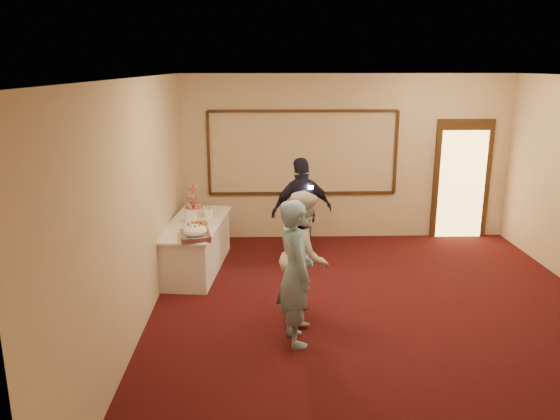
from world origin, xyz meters
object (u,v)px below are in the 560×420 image
object	(u,v)px
cupcake_stand	(193,198)
woman	(304,255)
buffet_table	(196,246)
plate_stack_a	(191,217)
plate_stack_b	(208,213)
man	(295,273)
guest	(302,211)
tart	(200,224)
pavlova_tray	(195,232)

from	to	relation	value
cupcake_stand	woman	size ratio (longest dim) A/B	0.28
buffet_table	plate_stack_a	distance (m)	0.47
plate_stack_b	man	xyz separation A→B (m)	(1.25, -2.69, 0.01)
cupcake_stand	plate_stack_a	bearing A→B (deg)	-85.63
guest	woman	bearing A→B (deg)	69.76
buffet_table	guest	world-z (taller)	guest
plate_stack_a	plate_stack_b	world-z (taller)	plate_stack_a
tart	plate_stack_a	bearing A→B (deg)	128.94
guest	pavlova_tray	bearing A→B (deg)	16.89
buffet_table	tart	distance (m)	0.47
plate_stack_b	guest	size ratio (longest dim) A/B	0.10
cupcake_stand	tart	bearing A→B (deg)	-78.11
plate_stack_b	man	size ratio (longest dim) A/B	0.10
pavlova_tray	plate_stack_a	xyz separation A→B (m)	(-0.16, 0.81, -0.00)
plate_stack_a	tart	xyz separation A→B (m)	(0.17, -0.21, -0.06)
woman	plate_stack_b	bearing A→B (deg)	39.93
buffet_table	plate_stack_b	distance (m)	0.57
tart	guest	bearing A→B (deg)	15.98
pavlova_tray	plate_stack_b	size ratio (longest dim) A/B	3.41
tart	man	world-z (taller)	man
cupcake_stand	man	xyz separation A→B (m)	(1.56, -3.31, -0.08)
plate_stack_a	pavlova_tray	bearing A→B (deg)	-78.67
plate_stack_a	plate_stack_b	distance (m)	0.38
pavlova_tray	plate_stack_b	world-z (taller)	pavlova_tray
plate_stack_a	woman	bearing A→B (deg)	-46.56
buffet_table	cupcake_stand	xyz separation A→B (m)	(-0.13, 0.92, 0.55)
man	buffet_table	bearing A→B (deg)	17.90
plate_stack_b	tart	distance (m)	0.51
buffet_table	woman	distance (m)	2.37
woman	guest	size ratio (longest dim) A/B	0.95
buffet_table	guest	size ratio (longest dim) A/B	1.26
plate_stack_b	man	world-z (taller)	man
plate_stack_a	man	bearing A→B (deg)	-58.13
man	guest	distance (m)	2.65
pavlova_tray	buffet_table	bearing A→B (deg)	97.21
buffet_table	woman	xyz separation A→B (m)	(1.57, -1.72, 0.44)
pavlova_tray	woman	xyz separation A→B (m)	(1.47, -0.91, -0.03)
pavlova_tray	plate_stack_a	distance (m)	0.83
cupcake_stand	tart	world-z (taller)	cupcake_stand
woman	guest	xyz separation A→B (m)	(0.12, 1.97, 0.04)
man	plate_stack_a	bearing A→B (deg)	18.97
man	woman	xyz separation A→B (m)	(0.14, 0.67, -0.03)
cupcake_stand	man	bearing A→B (deg)	-64.81
cupcake_stand	tart	xyz separation A→B (m)	(0.24, -1.12, -0.14)
buffet_table	plate_stack_a	world-z (taller)	plate_stack_a
tart	woman	distance (m)	2.11
tart	man	distance (m)	2.56
man	woman	size ratio (longest dim) A/B	1.04
man	woman	bearing A→B (deg)	-24.93
woman	guest	distance (m)	1.97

